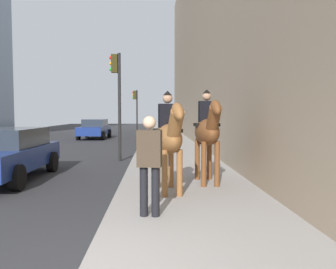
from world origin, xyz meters
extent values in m
ellipsoid|color=brown|center=(4.02, -1.16, 1.31)|extent=(1.57, 0.78, 0.66)
cylinder|color=brown|center=(3.60, -1.39, 0.61)|extent=(0.13, 0.13, 0.99)
cylinder|color=brown|center=(3.55, -1.07, 0.61)|extent=(0.13, 0.13, 0.99)
cylinder|color=brown|center=(4.49, -1.25, 0.61)|extent=(0.13, 0.13, 0.99)
cylinder|color=brown|center=(4.44, -0.93, 0.61)|extent=(0.13, 0.13, 0.99)
cylinder|color=brown|center=(3.26, -1.28, 1.65)|extent=(0.67, 0.37, 0.68)
ellipsoid|color=brown|center=(3.05, -1.31, 1.90)|extent=(0.65, 0.31, 0.49)
cylinder|color=black|center=(4.72, -1.05, 1.21)|extent=(0.29, 0.14, 0.55)
cube|color=black|center=(4.07, -1.15, 1.49)|extent=(0.53, 0.66, 0.08)
cube|color=black|center=(4.07, -1.15, 1.80)|extent=(0.33, 0.42, 0.55)
sphere|color=tan|center=(4.07, -1.15, 2.20)|extent=(0.22, 0.22, 0.22)
cone|color=black|center=(4.07, -1.15, 2.32)|extent=(0.23, 0.23, 0.10)
ellipsoid|color=brown|center=(4.95, -2.17, 1.40)|extent=(1.52, 0.63, 0.66)
cylinder|color=brown|center=(4.51, -2.35, 0.66)|extent=(0.13, 0.13, 1.08)
cylinder|color=brown|center=(4.50, -2.03, 0.66)|extent=(0.13, 0.13, 1.08)
cylinder|color=brown|center=(5.41, -2.31, 0.66)|extent=(0.13, 0.13, 1.08)
cylinder|color=brown|center=(5.40, -1.99, 0.66)|extent=(0.13, 0.13, 1.08)
cylinder|color=brown|center=(4.18, -2.20, 1.75)|extent=(0.64, 0.31, 0.68)
ellipsoid|color=brown|center=(3.98, -2.21, 2.00)|extent=(0.63, 0.25, 0.49)
cylinder|color=black|center=(5.67, -2.14, 1.30)|extent=(0.29, 0.11, 0.55)
cube|color=black|center=(5.00, -2.17, 1.58)|extent=(0.47, 0.62, 0.08)
cube|color=black|center=(5.00, -2.17, 1.90)|extent=(0.30, 0.39, 0.55)
sphere|color=tan|center=(5.00, -2.17, 2.29)|extent=(0.22, 0.22, 0.22)
cone|color=black|center=(5.00, -2.17, 2.41)|extent=(0.21, 0.21, 0.10)
cylinder|color=black|center=(2.21, -0.68, 0.54)|extent=(0.14, 0.14, 0.85)
cylinder|color=black|center=(2.18, -0.87, 0.54)|extent=(0.14, 0.14, 0.85)
cube|color=#3F3326|center=(2.19, -0.78, 1.28)|extent=(0.31, 0.43, 0.62)
sphere|color=#D8AD8C|center=(2.19, -0.78, 1.71)|extent=(0.22, 0.22, 0.22)
cube|color=navy|center=(6.14, 3.29, 0.62)|extent=(4.49, 1.77, 0.60)
cube|color=#262D38|center=(6.41, 3.29, 1.18)|extent=(2.50, 1.55, 0.52)
cylinder|color=black|center=(4.75, 2.43, 0.32)|extent=(0.64, 0.22, 0.64)
cylinder|color=black|center=(7.52, 2.41, 0.32)|extent=(0.64, 0.22, 0.64)
cube|color=navy|center=(21.95, 3.54, 0.62)|extent=(4.20, 1.91, 0.60)
cube|color=#262D38|center=(22.20, 3.53, 1.18)|extent=(2.24, 1.62, 0.52)
cylinder|color=black|center=(20.64, 2.73, 0.32)|extent=(0.65, 0.25, 0.64)
cylinder|color=black|center=(20.71, 4.47, 0.32)|extent=(0.65, 0.25, 0.64)
cylinder|color=black|center=(23.20, 2.62, 0.32)|extent=(0.65, 0.25, 0.64)
cylinder|color=black|center=(23.27, 4.36, 0.32)|extent=(0.65, 0.25, 0.64)
cylinder|color=black|center=(9.86, 0.49, 2.09)|extent=(0.12, 0.12, 4.18)
cube|color=#2D280C|center=(9.86, 0.67, 3.78)|extent=(0.20, 0.24, 0.70)
sphere|color=red|center=(9.86, 0.80, 4.00)|extent=(0.14, 0.14, 0.14)
sphere|color=orange|center=(9.86, 0.80, 3.78)|extent=(0.14, 0.14, 0.14)
sphere|color=green|center=(9.86, 0.80, 3.56)|extent=(0.14, 0.14, 0.14)
cylinder|color=black|center=(24.55, 0.54, 1.88)|extent=(0.12, 0.12, 3.76)
cube|color=#2D280C|center=(24.55, 0.72, 3.36)|extent=(0.20, 0.24, 0.70)
sphere|color=red|center=(24.55, 0.85, 3.58)|extent=(0.14, 0.14, 0.14)
sphere|color=orange|center=(24.55, 0.85, 3.36)|extent=(0.14, 0.14, 0.14)
sphere|color=green|center=(24.55, 0.85, 3.14)|extent=(0.14, 0.14, 0.14)
camera|label=1|loc=(-3.57, -0.85, 1.86)|focal=36.82mm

